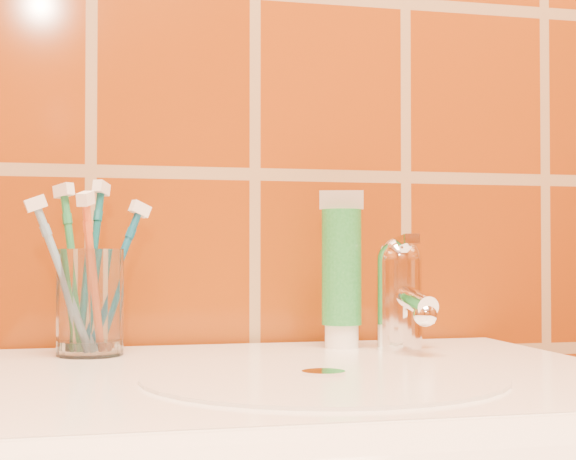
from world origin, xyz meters
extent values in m
cylinder|color=silver|center=(0.00, 0.91, 0.85)|extent=(0.30, 0.30, 0.00)
cylinder|color=white|center=(0.00, 0.91, 0.85)|extent=(0.04, 0.04, 0.00)
cylinder|color=white|center=(-0.18, 1.11, 0.90)|extent=(0.08, 0.08, 0.11)
cylinder|color=white|center=(0.08, 1.12, 0.86)|extent=(0.04, 0.04, 0.02)
cylinder|color=#1C752E|center=(0.08, 1.12, 0.94)|extent=(0.04, 0.04, 0.12)
cube|color=beige|center=(0.08, 1.12, 1.01)|extent=(0.05, 0.01, 0.02)
cylinder|color=white|center=(0.14, 1.09, 0.90)|extent=(0.05, 0.05, 0.09)
sphere|color=white|center=(0.14, 1.09, 0.94)|extent=(0.05, 0.05, 0.05)
cylinder|color=white|center=(0.14, 1.06, 0.91)|extent=(0.02, 0.09, 0.03)
cube|color=white|center=(0.14, 1.08, 0.96)|extent=(0.02, 0.06, 0.01)
camera|label=1|loc=(-0.19, 0.21, 0.95)|focal=55.00mm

